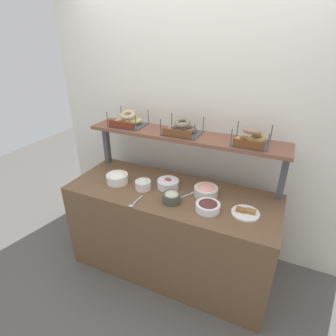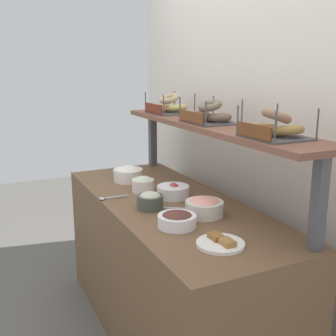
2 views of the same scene
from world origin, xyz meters
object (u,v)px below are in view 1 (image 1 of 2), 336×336
(bowl_beet_salad, at_px, (168,183))
(bowl_scallion_spread, at_px, (143,184))
(bowl_cream_cheese, at_px, (117,177))
(bowl_lox_spread, at_px, (206,190))
(serving_plate_white, at_px, (246,213))
(bagel_basket_poppy, at_px, (182,129))
(bagel_basket_everything, at_px, (251,138))
(serving_spoon_by_edge, at_px, (134,203))
(bowl_tuna_salad, at_px, (172,197))
(bowl_chocolate_spread, at_px, (208,206))
(serving_spoon_near_plate, at_px, (190,194))
(bagel_basket_plain, at_px, (128,121))

(bowl_beet_salad, bearing_deg, bowl_scallion_spread, -147.81)
(bowl_cream_cheese, relative_size, bowl_lox_spread, 0.98)
(bowl_beet_salad, relative_size, serving_plate_white, 0.90)
(bowl_beet_salad, bearing_deg, bagel_basket_poppy, 80.47)
(bagel_basket_poppy, height_order, bagel_basket_everything, bagel_basket_everything)
(bowl_lox_spread, height_order, serving_spoon_by_edge, bowl_lox_spread)
(bowl_tuna_salad, relative_size, bowl_chocolate_spread, 0.77)
(serving_plate_white, height_order, bagel_basket_poppy, bagel_basket_poppy)
(serving_spoon_near_plate, xyz_separation_m, bagel_basket_plain, (-0.73, 0.26, 0.47))
(bagel_basket_everything, bearing_deg, bowl_lox_spread, -144.55)
(bowl_chocolate_spread, relative_size, bagel_basket_plain, 0.60)
(bowl_scallion_spread, distance_m, serving_spoon_by_edge, 0.24)
(bowl_cream_cheese, relative_size, bagel_basket_everything, 0.69)
(serving_spoon_near_plate, bearing_deg, bowl_scallion_spread, -169.67)
(bowl_tuna_salad, xyz_separation_m, bagel_basket_poppy, (-0.09, 0.41, 0.43))
(serving_spoon_near_plate, distance_m, bagel_basket_plain, 0.91)
(serving_plate_white, bearing_deg, bowl_chocolate_spread, -165.17)
(bagel_basket_everything, bearing_deg, bowl_scallion_spread, -158.25)
(bowl_cream_cheese, relative_size, bagel_basket_plain, 0.62)
(bowl_lox_spread, distance_m, bagel_basket_plain, 0.98)
(bowl_scallion_spread, distance_m, bowl_lox_spread, 0.54)
(bagel_basket_poppy, xyz_separation_m, bagel_basket_everything, (0.58, -0.01, 0.00))
(serving_spoon_by_edge, bearing_deg, bowl_tuna_salad, 30.48)
(bowl_chocolate_spread, xyz_separation_m, bagel_basket_everything, (0.20, 0.39, 0.44))
(bowl_chocolate_spread, relative_size, bowl_cream_cheese, 0.96)
(bowl_beet_salad, height_order, bagel_basket_everything, bagel_basket_everything)
(bowl_beet_salad, xyz_separation_m, serving_plate_white, (0.69, -0.12, -0.03))
(bowl_cream_cheese, bearing_deg, bowl_lox_spread, 8.74)
(bowl_chocolate_spread, distance_m, serving_spoon_near_plate, 0.25)
(serving_plate_white, distance_m, bagel_basket_poppy, 0.86)
(bowl_beet_salad, height_order, serving_spoon_near_plate, bowl_beet_salad)
(bowl_cream_cheese, xyz_separation_m, serving_spoon_by_edge, (0.31, -0.24, -0.04))
(serving_spoon_near_plate, distance_m, serving_spoon_by_edge, 0.47)
(serving_plate_white, height_order, serving_spoon_by_edge, serving_plate_white)
(bowl_scallion_spread, xyz_separation_m, bowl_lox_spread, (0.52, 0.12, -0.00))
(bowl_chocolate_spread, distance_m, bagel_basket_plain, 1.11)
(bowl_tuna_salad, height_order, serving_plate_white, bowl_tuna_salad)
(bowl_beet_salad, relative_size, serving_spoon_by_edge, 1.07)
(bagel_basket_everything, bearing_deg, bowl_cream_cheese, -163.43)
(bowl_lox_spread, distance_m, serving_spoon_near_plate, 0.14)
(bowl_tuna_salad, distance_m, serving_spoon_by_edge, 0.30)
(bowl_lox_spread, bearing_deg, bowl_tuna_salad, -136.37)
(serving_spoon_near_plate, xyz_separation_m, serving_spoon_by_edge, (-0.35, -0.31, 0.00))
(bowl_tuna_salad, xyz_separation_m, serving_spoon_near_plate, (0.10, 0.16, -0.04))
(bowl_tuna_salad, height_order, bagel_basket_plain, bagel_basket_plain)
(bowl_beet_salad, xyz_separation_m, bagel_basket_plain, (-0.51, 0.22, 0.44))
(bowl_chocolate_spread, height_order, bowl_beet_salad, bowl_beet_salad)
(bowl_beet_salad, distance_m, bagel_basket_plain, 0.71)
(bowl_cream_cheese, distance_m, serving_spoon_near_plate, 0.67)
(serving_plate_white, bearing_deg, bagel_basket_plain, 164.42)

